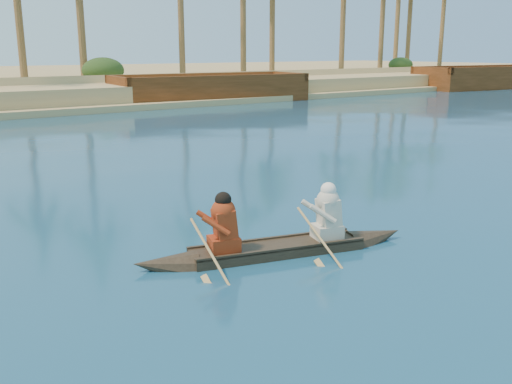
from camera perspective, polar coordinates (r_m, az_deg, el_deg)
ground at (r=14.02m, az=18.20°, el=-0.52°), size 160.00×160.00×0.00m
shrub_cluster at (r=40.91m, az=-20.74°, el=10.13°), size 100.00×6.00×2.40m
canoe at (r=9.62m, az=2.13°, el=-4.76°), size 4.84×1.93×1.34m
barge_mid at (r=38.18m, az=-4.53°, el=10.07°), size 13.08×5.37×2.12m
barge_right at (r=56.13m, az=21.97°, el=10.44°), size 14.26×6.37×2.30m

